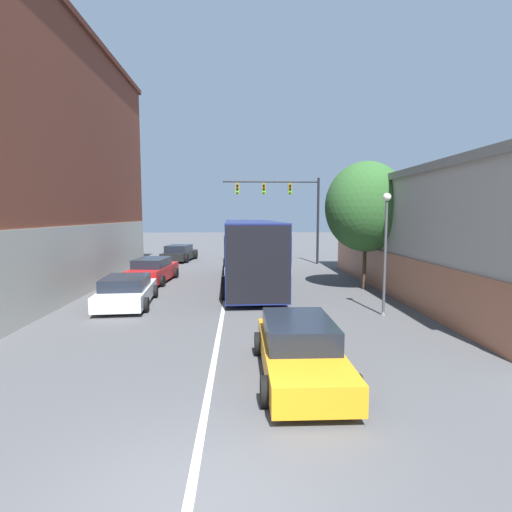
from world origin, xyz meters
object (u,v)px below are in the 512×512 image
object	(u,v)px
parked_car_left_mid	(179,253)
parked_car_left_far	(153,270)
hatchback_foreground	(299,349)
street_tree_near	(366,207)
parked_car_left_near	(127,291)
traffic_signal_gantry	(287,200)
street_lamp	(385,249)
bus	(250,249)

from	to	relation	value
parked_car_left_mid	parked_car_left_far	xyz separation A→B (m)	(0.11, -10.20, 0.02)
hatchback_foreground	street_tree_near	xyz separation A→B (m)	(4.77, 10.46, 3.45)
parked_car_left_near	traffic_signal_gantry	distance (m)	16.23
street_lamp	parked_car_left_mid	bearing A→B (deg)	119.53
parked_car_left_far	street_tree_near	size ratio (longest dim) A/B	0.76
bus	street_lamp	bearing A→B (deg)	-146.12
bus	street_lamp	world-z (taller)	street_lamp
hatchback_foreground	parked_car_left_near	world-z (taller)	hatchback_foreground
parked_car_left_mid	street_lamp	world-z (taller)	street_lamp
hatchback_foreground	parked_car_left_near	xyz separation A→B (m)	(-5.96, 7.31, -0.02)
parked_car_left_near	parked_car_left_far	xyz separation A→B (m)	(-0.15, 5.64, 0.06)
traffic_signal_gantry	parked_car_left_far	bearing A→B (deg)	-136.40
hatchback_foreground	parked_car_left_near	size ratio (longest dim) A/B	1.03
bus	hatchback_foreground	size ratio (longest dim) A/B	2.57
hatchback_foreground	traffic_signal_gantry	distance (m)	21.28
parked_car_left_mid	hatchback_foreground	bearing A→B (deg)	-157.02
hatchback_foreground	parked_car_left_far	world-z (taller)	parked_car_left_far
traffic_signal_gantry	street_lamp	size ratio (longest dim) A/B	1.61
street_tree_near	traffic_signal_gantry	bearing A→B (deg)	104.50
hatchback_foreground	traffic_signal_gantry	size ratio (longest dim) A/B	0.64
parked_car_left_near	street_tree_near	world-z (taller)	street_tree_near
hatchback_foreground	parked_car_left_far	size ratio (longest dim) A/B	0.97
parked_car_left_near	bus	bearing A→B (deg)	-52.50
parked_car_left_mid	parked_car_left_far	bearing A→B (deg)	-171.43
parked_car_left_mid	street_tree_near	xyz separation A→B (m)	(10.99, -12.69, 3.43)
bus	traffic_signal_gantry	world-z (taller)	traffic_signal_gantry
parked_car_left_far	street_lamp	size ratio (longest dim) A/B	1.07
parked_car_left_near	street_tree_near	xyz separation A→B (m)	(10.73, 3.15, 3.47)
parked_car_left_mid	traffic_signal_gantry	world-z (taller)	traffic_signal_gantry
parked_car_left_near	street_tree_near	bearing A→B (deg)	-78.10
parked_car_left_near	hatchback_foreground	bearing A→B (deg)	-145.29
bus	parked_car_left_far	world-z (taller)	bus
street_lamp	street_tree_near	xyz separation A→B (m)	(0.89, 5.15, 1.62)
street_tree_near	street_lamp	bearing A→B (deg)	-99.76
hatchback_foreground	street_lamp	bearing A→B (deg)	-36.32
parked_car_left_near	parked_car_left_far	world-z (taller)	parked_car_left_far
parked_car_left_mid	parked_car_left_far	size ratio (longest dim) A/B	0.99
parked_car_left_far	street_tree_near	world-z (taller)	street_tree_near
hatchback_foreground	traffic_signal_gantry	bearing A→B (deg)	-5.94
bus	parked_car_left_near	size ratio (longest dim) A/B	2.64
parked_car_left_mid	parked_car_left_far	world-z (taller)	parked_car_left_far
parked_car_left_mid	street_lamp	xyz separation A→B (m)	(10.10, -17.84, 1.81)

